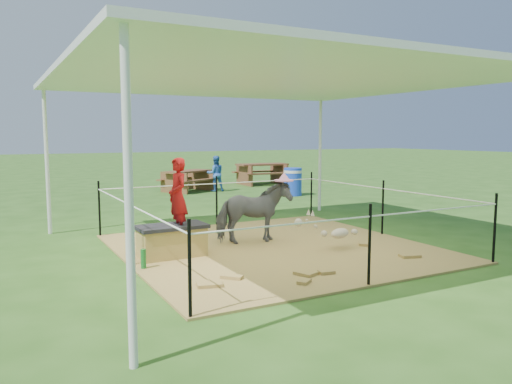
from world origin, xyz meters
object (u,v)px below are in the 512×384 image
trash_barrel (293,182)px  picnic_table_far (262,174)px  distant_person (215,174)px  picnic_table_near (188,181)px  straw_bale (172,242)px  pony (253,212)px  foal (340,231)px  woman (178,190)px  green_bottle (143,259)px

trash_barrel → picnic_table_far: 3.48m
picnic_table_far → distant_person: bearing=-150.2°
picnic_table_near → distant_person: (0.79, -0.39, 0.23)m
straw_bale → pony: bearing=9.7°
foal → picnic_table_far: bearing=48.1°
trash_barrel → distant_person: bearing=127.3°
woman → picnic_table_near: size_ratio=0.70×
straw_bale → picnic_table_near: bearing=68.2°
picnic_table_far → trash_barrel: bearing=-101.7°
straw_bale → green_bottle: straw_bale is taller
straw_bale → trash_barrel: 8.00m
pony → picnic_table_near: pony is taller
woman → foal: 2.60m
pony → picnic_table_near: (1.78, 7.89, -0.20)m
picnic_table_near → distant_person: distant_person is taller
green_bottle → trash_barrel: size_ratio=0.32×
green_bottle → distant_person: 9.41m
woman → distant_person: (3.96, 7.75, -0.44)m
green_bottle → pony: (2.03, 0.70, 0.38)m
pony → picnic_table_far: (4.98, 8.78, -0.16)m
foal → picnic_table_near: 8.91m
pony → foal: bearing=-127.2°
pony → trash_barrel: bearing=-30.5°
straw_bale → woman: (0.10, 0.00, 0.77)m
straw_bale → trash_barrel: trash_barrel is taller
trash_barrel → distant_person: distant_person is taller
trash_barrel → picnic_table_near: size_ratio=0.51×
straw_bale → foal: bearing=-16.5°
foal → distant_person: distant_person is taller
pony → picnic_table_near: 8.09m
pony → green_bottle: bearing=116.3°
green_bottle → straw_bale: bearing=39.3°
trash_barrel → straw_bale: bearing=-135.0°
straw_bale → woman: 0.78m
picnic_table_far → straw_bale: bearing=-123.9°
straw_bale → pony: 1.53m
foal → picnic_table_far: picnic_table_far is taller
trash_barrel → foal: bearing=-116.4°
green_bottle → pony: bearing=19.1°
green_bottle → picnic_table_far: (7.01, 9.49, 0.22)m
woman → trash_barrel: 7.95m
distant_person → picnic_table_far: bearing=-140.5°
straw_bale → foal: 2.59m
pony → foal: (1.01, -0.99, -0.24)m
straw_bale → distant_person: bearing=62.4°
straw_bale → picnic_table_far: size_ratio=0.51×
straw_bale → woman: size_ratio=0.83×
picnic_table_far → distant_person: size_ratio=1.61×
trash_barrel → pony: bearing=-127.7°
straw_bale → picnic_table_near: 8.77m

